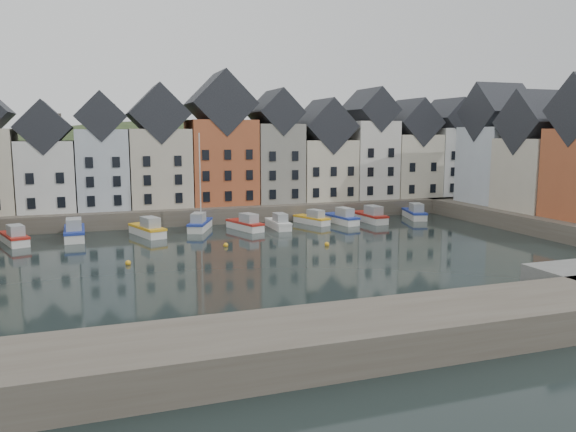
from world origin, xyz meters
name	(u,v)px	position (x,y,z in m)	size (l,w,h in m)	color
ground	(288,260)	(0.00, 0.00, 0.00)	(260.00, 260.00, 0.00)	black
far_quay	(218,208)	(0.00, 30.00, 1.00)	(90.00, 16.00, 2.00)	#50483D
right_quay	(575,223)	(37.00, 3.00, 1.00)	(14.00, 54.00, 2.00)	#50483D
near_wall	(244,350)	(-10.00, -22.00, 1.00)	(50.00, 6.00, 2.00)	#50483D
hillside	(191,290)	(0.02, 56.00, -17.96)	(153.60, 70.40, 64.00)	#28371B
far_terrace	(243,153)	(3.21, 28.00, 8.88)	(72.37, 8.16, 17.78)	beige
right_terrace	(541,155)	(36.00, 8.07, 8.91)	(8.30, 24.25, 16.36)	silver
mooring_buoys	(232,250)	(-4.00, 5.33, 0.15)	(20.50, 5.50, 0.50)	gold
boat_a	(15,238)	(-24.64, 16.65, 0.69)	(3.65, 6.28, 2.30)	silver
boat_b	(74,232)	(-18.78, 17.49, 0.78)	(2.27, 6.88, 2.62)	silver
boat_c	(148,229)	(-10.96, 16.91, 0.73)	(3.86, 6.68, 2.45)	silver
boat_d	(200,224)	(-4.69, 18.86, 0.77)	(4.10, 6.44, 11.80)	silver
boat_e	(246,224)	(0.54, 17.07, 0.67)	(3.59, 6.18, 2.27)	silver
boat_f	(279,223)	(4.60, 16.71, 0.64)	(1.76, 5.60, 2.15)	silver
boat_g	(312,219)	(9.81, 18.61, 0.62)	(3.51, 5.69, 2.09)	silver
boat_h	(341,218)	(13.49, 17.73, 0.69)	(2.90, 6.31, 2.33)	silver
boat_i	(370,217)	(17.54, 17.53, 0.73)	(2.40, 6.52, 2.46)	silver
boat_j	(415,213)	(24.73, 18.34, 0.71)	(3.55, 6.50, 2.38)	silver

